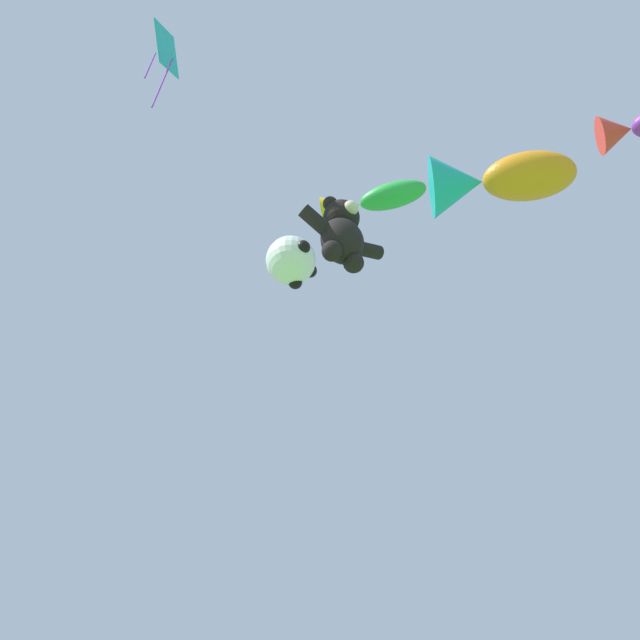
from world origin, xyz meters
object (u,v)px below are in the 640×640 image
object	(u,v)px
soccer_ball_kite	(291,261)
fish_kite_emerald	(367,202)
fish_kite_violet	(638,127)
fish_kite_tangerine	(493,180)
diamond_kite	(165,53)
teddy_bear_kite	(342,233)

from	to	relation	value
soccer_ball_kite	fish_kite_emerald	size ratio (longest dim) A/B	0.44
soccer_ball_kite	fish_kite_violet	distance (m)	6.79
fish_kite_tangerine	diamond_kite	distance (m)	7.02
soccer_ball_kite	fish_kite_tangerine	size ratio (longest dim) A/B	0.34
soccer_ball_kite	fish_kite_tangerine	bearing A→B (deg)	-39.47
diamond_kite	fish_kite_tangerine	bearing A→B (deg)	-25.40
teddy_bear_kite	soccer_ball_kite	size ratio (longest dim) A/B	2.00
fish_kite_emerald	fish_kite_tangerine	size ratio (longest dim) A/B	0.78
fish_kite_tangerine	fish_kite_emerald	bearing A→B (deg)	118.71
soccer_ball_kite	fish_kite_violet	world-z (taller)	fish_kite_violet
teddy_bear_kite	diamond_kite	world-z (taller)	diamond_kite
diamond_kite	soccer_ball_kite	bearing A→B (deg)	-8.70
fish_kite_emerald	fish_kite_violet	size ratio (longest dim) A/B	1.23
teddy_bear_kite	diamond_kite	size ratio (longest dim) A/B	0.60
fish_kite_violet	diamond_kite	world-z (taller)	diamond_kite
fish_kite_tangerine	soccer_ball_kite	bearing A→B (deg)	140.53
soccer_ball_kite	fish_kite_emerald	world-z (taller)	fish_kite_emerald
diamond_kite	fish_kite_emerald	bearing A→B (deg)	-7.56
soccer_ball_kite	diamond_kite	size ratio (longest dim) A/B	0.30
teddy_bear_kite	soccer_ball_kite	bearing A→B (deg)	167.23
fish_kite_emerald	soccer_ball_kite	bearing A→B (deg)	174.58
fish_kite_tangerine	diamond_kite	xyz separation A→B (m)	(-5.55, 2.64, 3.40)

